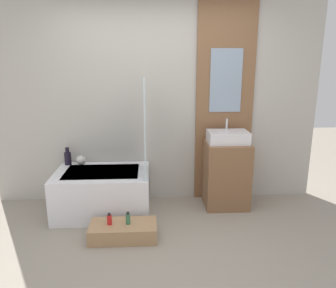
{
  "coord_description": "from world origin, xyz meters",
  "views": [
    {
      "loc": [
        -0.07,
        -2.62,
        1.84
      ],
      "look_at": [
        0.1,
        0.68,
        0.98
      ],
      "focal_mm": 35.0,
      "sensor_mm": 36.0,
      "label": 1
    }
  ],
  "objects_px": {
    "bathtub": "(103,192)",
    "vase_round_light": "(81,160)",
    "vase_tall_dark": "(68,158)",
    "bottle_soap_secondary": "(128,219)",
    "bottle_soap_primary": "(109,219)",
    "sink": "(228,137)",
    "wooden_step_bench": "(123,231)"
  },
  "relations": [
    {
      "from": "wooden_step_bench",
      "to": "vase_tall_dark",
      "type": "bearing_deg",
      "value": 129.24
    },
    {
      "from": "vase_tall_dark",
      "to": "vase_round_light",
      "type": "xyz_separation_m",
      "value": [
        0.17,
        -0.02,
        -0.03
      ]
    },
    {
      "from": "bottle_soap_primary",
      "to": "wooden_step_bench",
      "type": "bearing_deg",
      "value": 0.0
    },
    {
      "from": "vase_tall_dark",
      "to": "bottle_soap_secondary",
      "type": "relative_size",
      "value": 1.69
    },
    {
      "from": "sink",
      "to": "bottle_soap_secondary",
      "type": "relative_size",
      "value": 3.71
    },
    {
      "from": "sink",
      "to": "bottle_soap_secondary",
      "type": "xyz_separation_m",
      "value": [
        -1.2,
        -0.76,
        -0.68
      ]
    },
    {
      "from": "wooden_step_bench",
      "to": "sink",
      "type": "xyz_separation_m",
      "value": [
        1.25,
        0.76,
        0.82
      ]
    },
    {
      "from": "bottle_soap_secondary",
      "to": "bottle_soap_primary",
      "type": "bearing_deg",
      "value": 180.0
    },
    {
      "from": "bathtub",
      "to": "sink",
      "type": "height_order",
      "value": "sink"
    },
    {
      "from": "wooden_step_bench",
      "to": "vase_tall_dark",
      "type": "distance_m",
      "value": 1.32
    },
    {
      "from": "sink",
      "to": "vase_round_light",
      "type": "xyz_separation_m",
      "value": [
        -1.85,
        0.15,
        -0.32
      ]
    },
    {
      "from": "vase_tall_dark",
      "to": "vase_round_light",
      "type": "distance_m",
      "value": 0.17
    },
    {
      "from": "wooden_step_bench",
      "to": "vase_tall_dark",
      "type": "xyz_separation_m",
      "value": [
        -0.76,
        0.93,
        0.54
      ]
    },
    {
      "from": "bathtub",
      "to": "vase_round_light",
      "type": "xyz_separation_m",
      "value": [
        -0.3,
        0.28,
        0.32
      ]
    },
    {
      "from": "bathtub",
      "to": "bottle_soap_secondary",
      "type": "xyz_separation_m",
      "value": [
        0.34,
        -0.63,
        -0.04
      ]
    },
    {
      "from": "vase_round_light",
      "to": "bottle_soap_primary",
      "type": "xyz_separation_m",
      "value": [
        0.45,
        -0.92,
        -0.37
      ]
    },
    {
      "from": "bathtub",
      "to": "vase_round_light",
      "type": "distance_m",
      "value": 0.52
    },
    {
      "from": "vase_tall_dark",
      "to": "bottle_soap_secondary",
      "type": "bearing_deg",
      "value": -48.86
    },
    {
      "from": "sink",
      "to": "vase_tall_dark",
      "type": "bearing_deg",
      "value": 175.2
    },
    {
      "from": "wooden_step_bench",
      "to": "vase_round_light",
      "type": "xyz_separation_m",
      "value": [
        -0.6,
        0.92,
        0.51
      ]
    },
    {
      "from": "vase_round_light",
      "to": "bathtub",
      "type": "bearing_deg",
      "value": -42.9
    },
    {
      "from": "bathtub",
      "to": "bottle_soap_secondary",
      "type": "bearing_deg",
      "value": -61.44
    },
    {
      "from": "bottle_soap_secondary",
      "to": "vase_round_light",
      "type": "bearing_deg",
      "value": 125.29
    },
    {
      "from": "vase_tall_dark",
      "to": "vase_round_light",
      "type": "bearing_deg",
      "value": -5.64
    },
    {
      "from": "wooden_step_bench",
      "to": "bottle_soap_secondary",
      "type": "xyz_separation_m",
      "value": [
        0.05,
        -0.0,
        0.14
      ]
    },
    {
      "from": "bathtub",
      "to": "bottle_soap_primary",
      "type": "bearing_deg",
      "value": -76.53
    },
    {
      "from": "bottle_soap_primary",
      "to": "bottle_soap_secondary",
      "type": "bearing_deg",
      "value": -0.0
    },
    {
      "from": "vase_round_light",
      "to": "bottle_soap_primary",
      "type": "bearing_deg",
      "value": -63.58
    },
    {
      "from": "bathtub",
      "to": "bottle_soap_primary",
      "type": "relative_size",
      "value": 8.94
    },
    {
      "from": "bathtub",
      "to": "sink",
      "type": "xyz_separation_m",
      "value": [
        1.55,
        0.13,
        0.64
      ]
    },
    {
      "from": "vase_tall_dark",
      "to": "bottle_soap_secondary",
      "type": "distance_m",
      "value": 1.3
    },
    {
      "from": "vase_round_light",
      "to": "bottle_soap_secondary",
      "type": "relative_size",
      "value": 0.89
    }
  ]
}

